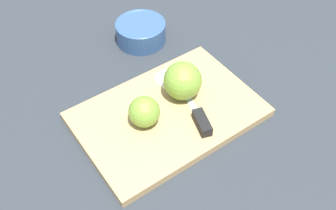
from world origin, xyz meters
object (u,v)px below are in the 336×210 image
object	(u,v)px
apple_half_right	(183,81)
knife	(201,120)
bowl	(141,31)
apple_half_left	(144,112)

from	to	relation	value
apple_half_right	knife	distance (m)	0.09
apple_half_right	bowl	xyz separation A→B (m)	(0.06, 0.23, -0.03)
apple_half_right	knife	world-z (taller)	apple_half_right
apple_half_right	apple_half_left	bearing A→B (deg)	-118.35
apple_half_left	apple_half_right	bearing A→B (deg)	37.51
apple_half_right	bowl	bearing A→B (deg)	131.97
apple_half_left	knife	world-z (taller)	apple_half_left
bowl	knife	bearing A→B (deg)	-105.42
apple_half_right	knife	size ratio (longest dim) A/B	0.57
knife	bowl	distance (m)	0.32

